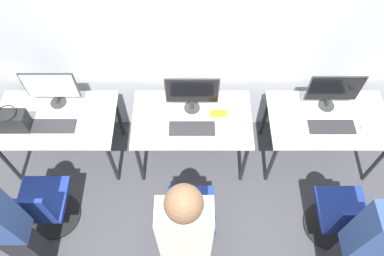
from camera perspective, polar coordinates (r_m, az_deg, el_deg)
name	(u,v)px	position (r m, az deg, el deg)	size (l,w,h in m)	color
ground_plane	(192,183)	(4.04, 0.00, -8.34)	(20.00, 20.00, 0.00)	#3D3D42
wall_back	(192,31)	(3.36, 0.00, 14.61)	(12.00, 0.05, 2.80)	#B7BCC1
desk_left	(57,123)	(3.87, -19.83, 0.68)	(1.14, 0.68, 0.72)	silver
monitor_left	(51,87)	(3.73, -20.69, 5.82)	(0.50, 0.16, 0.43)	#2D2D2D
keyboard_left	(53,126)	(3.75, -20.48, 0.27)	(0.43, 0.15, 0.02)	#262628
mouse_left	(85,124)	(3.66, -15.98, 0.62)	(0.06, 0.09, 0.03)	silver
office_chair_left	(44,207)	(3.78, -21.69, -11.18)	(0.48, 0.48, 0.92)	black
desk_center	(192,123)	(3.64, 0.00, 0.72)	(1.14, 0.68, 0.72)	silver
monitor_center	(192,93)	(3.46, 0.00, 5.41)	(0.50, 0.16, 0.43)	#2D2D2D
keyboard_center	(192,129)	(3.50, 0.00, -0.08)	(0.43, 0.15, 0.02)	#262628
mouse_center	(225,126)	(3.52, 4.99, 0.38)	(0.06, 0.09, 0.03)	silver
office_chair_center	(190,218)	(3.49, -0.25, -13.54)	(0.48, 0.48, 0.92)	black
person_center	(185,239)	(2.80, -1.00, -16.52)	(0.36, 0.23, 1.78)	#232328
desk_right	(327,123)	(3.87, 19.83, 0.68)	(1.14, 0.68, 0.72)	silver
monitor_right	(334,90)	(3.71, 20.80, 5.38)	(0.50, 0.16, 0.43)	#2D2D2D
keyboard_right	(332,127)	(3.75, 20.51, 0.14)	(0.43, 0.15, 0.02)	#262628
mouse_right	(364,128)	(3.85, 24.69, -0.02)	(0.06, 0.09, 0.03)	silver
office_chair_right	(341,218)	(3.74, 21.76, -12.61)	(0.48, 0.48, 0.92)	black
person_right	(372,241)	(3.13, 25.71, -15.21)	(0.36, 0.22, 1.71)	#232328
handbag	(11,121)	(3.80, -25.81, 1.00)	(0.30, 0.18, 0.25)	black
placard_center	(218,113)	(3.57, 4.04, 2.23)	(0.16, 0.03, 0.08)	yellow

